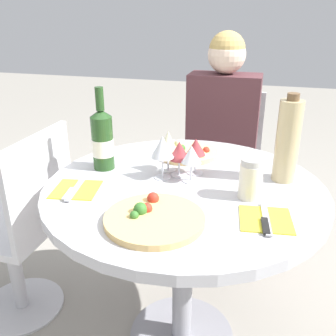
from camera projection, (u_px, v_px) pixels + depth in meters
dining_table at (184, 215)px, 1.37m from camera, size 0.98×0.98×0.72m
chair_behind_diner at (221, 169)px, 2.20m from camera, size 0.42×0.42×0.86m
seated_diner at (219, 159)px, 2.03m from camera, size 0.37×0.41×1.20m
chair_empty_side at (20, 231)px, 1.58m from camera, size 0.42×0.42×0.86m
pizza_large at (154, 218)px, 1.08m from camera, size 0.29×0.29×0.05m
pizza_small_far at (187, 152)px, 1.58m from camera, size 0.26×0.26×0.04m
wine_bottle at (102, 140)px, 1.41m from camera, size 0.08×0.08×0.31m
tall_carafe at (288, 141)px, 1.30m from camera, size 0.08×0.08×0.31m
sugar_shaker at (251, 179)px, 1.20m from camera, size 0.08×0.08×0.14m
wine_glass_back_left at (168, 142)px, 1.39m from camera, size 0.07×0.07×0.16m
wine_glass_front_left at (162, 148)px, 1.32m from camera, size 0.08×0.08×0.16m
wine_glass_front_right at (191, 155)px, 1.30m from camera, size 0.07×0.07×0.13m
wine_glass_back_right at (196, 148)px, 1.37m from camera, size 0.07×0.07×0.14m
wine_glass_center at (179, 151)px, 1.35m from camera, size 0.08×0.08×0.13m
place_setting_left at (76, 189)px, 1.27m from camera, size 0.17×0.19×0.01m
place_setting_right at (266, 220)px, 1.09m from camera, size 0.17×0.19×0.01m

